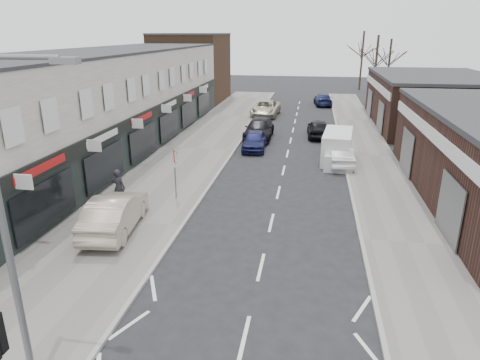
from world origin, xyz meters
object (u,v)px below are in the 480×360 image
at_px(parked_car_right_c, 323,100).
at_px(white_van, 337,148).
at_px(parked_car_right_a, 339,155).
at_px(parked_car_right_b, 318,128).
at_px(parked_car_left_b, 259,129).
at_px(pedestrian, 119,187).
at_px(parked_car_left_a, 255,140).
at_px(sedan_on_pavement, 115,213).
at_px(street_lamp, 10,221).
at_px(warning_sign, 175,160).
at_px(parked_car_left_c, 266,108).

bearing_deg(parked_car_right_c, white_van, 86.15).
xyz_separation_m(parked_car_right_a, parked_car_right_b, (-1.30, 7.98, 0.06)).
bearing_deg(parked_car_left_b, parked_car_right_c, 72.87).
distance_m(pedestrian, parked_car_left_a, 13.25).
bearing_deg(parked_car_right_a, sedan_on_pavement, 44.11).
distance_m(street_lamp, white_van, 23.14).
bearing_deg(parked_car_right_c, street_lamp, 75.50).
relative_size(warning_sign, parked_car_left_b, 0.50).
bearing_deg(parked_car_right_c, sedan_on_pavement, 70.24).
relative_size(parked_car_left_c, parked_car_right_b, 1.29).
relative_size(warning_sign, parked_car_right_a, 0.65).
bearing_deg(warning_sign, parked_car_right_a, 41.52).
bearing_deg(parked_car_right_b, pedestrian, 57.35).
distance_m(parked_car_left_b, parked_car_right_c, 18.77).
distance_m(white_van, pedestrian, 14.96).
xyz_separation_m(parked_car_right_b, parked_car_right_c, (0.61, 16.70, -0.06)).
xyz_separation_m(pedestrian, parked_car_right_c, (10.48, 33.77, -0.38)).
relative_size(warning_sign, sedan_on_pavement, 0.55).
bearing_deg(pedestrian, sedan_on_pavement, 119.32).
height_order(warning_sign, parked_car_left_b, warning_sign).
bearing_deg(parked_car_right_a, parked_car_left_c, -73.51).
relative_size(parked_car_left_b, parked_car_right_a, 1.30).
height_order(parked_car_left_b, parked_car_right_a, parked_car_left_b).
bearing_deg(street_lamp, parked_car_right_a, 68.59).
height_order(white_van, sedan_on_pavement, white_van).
relative_size(parked_car_right_a, parked_car_right_b, 0.95).
distance_m(street_lamp, parked_car_left_c, 37.45).
xyz_separation_m(parked_car_left_a, parked_car_right_c, (5.33, 21.57, -0.02)).
height_order(street_lamp, pedestrian, street_lamp).
distance_m(street_lamp, pedestrian, 12.33).
bearing_deg(parked_car_right_b, parked_car_right_a, 96.65).
height_order(pedestrian, parked_car_right_a, pedestrian).
distance_m(pedestrian, parked_car_left_b, 16.59).
bearing_deg(street_lamp, parked_car_left_a, 85.14).
distance_m(white_van, parked_car_right_a, 1.01).
bearing_deg(parked_car_right_c, parked_car_right_a, 86.33).
relative_size(warning_sign, parked_car_right_c, 0.57).
xyz_separation_m(sedan_on_pavement, parked_car_left_a, (4.10, 14.92, -0.23)).
bearing_deg(white_van, parked_car_left_b, 142.24).
xyz_separation_m(white_van, pedestrian, (-11.07, -10.06, 0.11)).
bearing_deg(parked_car_left_c, parked_car_left_b, -83.73).
bearing_deg(warning_sign, white_van, 45.25).
relative_size(white_van, parked_car_left_a, 1.29).
relative_size(street_lamp, parked_car_left_c, 1.42).
height_order(sedan_on_pavement, parked_car_left_b, sedan_on_pavement).
relative_size(street_lamp, parked_car_left_b, 1.49).
distance_m(parked_car_right_b, parked_car_right_c, 16.71).
xyz_separation_m(sedan_on_pavement, pedestrian, (-1.05, 2.72, 0.13)).
relative_size(warning_sign, parked_car_left_a, 0.65).
bearing_deg(parked_car_left_c, parked_car_right_c, 55.81).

